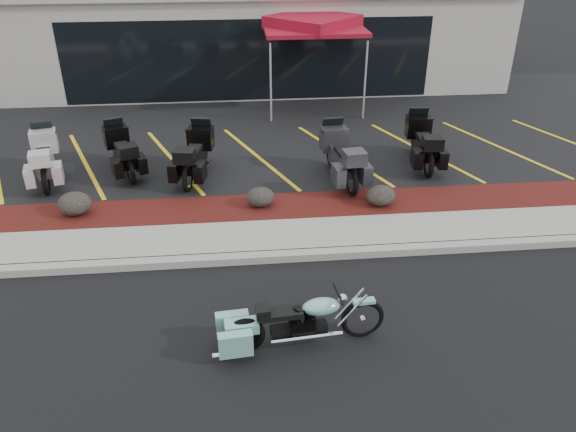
{
  "coord_description": "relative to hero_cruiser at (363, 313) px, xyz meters",
  "views": [
    {
      "loc": [
        -0.56,
        -8.0,
        5.83
      ],
      "look_at": [
        0.35,
        1.2,
        0.77
      ],
      "focal_mm": 35.0,
      "sensor_mm": 36.0,
      "label": 1
    }
  ],
  "objects": [
    {
      "name": "hero_cruiser",
      "position": [
        0.0,
        0.0,
        0.0
      ],
      "size": [
        2.61,
        0.88,
        0.9
      ],
      "primitive_type": null,
      "rotation": [
        0.0,
        0.0,
        0.09
      ],
      "color": "#7CC1AD",
      "rests_on": "ground"
    },
    {
      "name": "touring_grey",
      "position": [
        0.56,
        6.18,
        0.35
      ],
      "size": [
        1.1,
        2.32,
        1.3
      ],
      "primitive_type": null,
      "rotation": [
        0.0,
        0.0,
        1.68
      ],
      "color": "#2B2B30",
      "rests_on": "upper_lot"
    },
    {
      "name": "touring_black_front",
      "position": [
        -4.8,
        7.03,
        0.29
      ],
      "size": [
        1.45,
        2.17,
        1.18
      ],
      "primitive_type": null,
      "rotation": [
        0.0,
        0.0,
        1.93
      ],
      "color": "black",
      "rests_on": "upper_lot"
    },
    {
      "name": "traffic_cone",
      "position": [
        -2.63,
        8.91,
        -0.1
      ],
      "size": [
        0.33,
        0.33,
        0.41
      ],
      "primitive_type": "cone",
      "rotation": [
        0.0,
        0.0,
        -0.07
      ],
      "color": "red",
      "rests_on": "upper_lot"
    },
    {
      "name": "ground",
      "position": [
        -1.23,
        1.39,
        -0.45
      ],
      "size": [
        90.0,
        90.0,
        0.0
      ],
      "primitive_type": "plane",
      "color": "black",
      "rests_on": "ground"
    },
    {
      "name": "touring_black_mid",
      "position": [
        -2.63,
        6.66,
        0.32
      ],
      "size": [
        1.21,
        2.24,
        1.24
      ],
      "primitive_type": null,
      "rotation": [
        0.0,
        0.0,
        1.38
      ],
      "color": "black",
      "rests_on": "upper_lot"
    },
    {
      "name": "popup_canopy",
      "position": [
        0.74,
        11.21,
        2.28
      ],
      "size": [
        4.02,
        4.02,
        2.84
      ],
      "rotation": [
        0.0,
        0.0,
        0.42
      ],
      "color": "silver",
      "rests_on": "upper_lot"
    },
    {
      "name": "boulder_mid",
      "position": [
        -1.32,
        4.23,
        -0.08
      ],
      "size": [
        0.61,
        0.5,
        0.43
      ],
      "primitive_type": "ellipsoid",
      "color": "black",
      "rests_on": "mulch_bed"
    },
    {
      "name": "dealership_building",
      "position": [
        -1.23,
        15.86,
        1.56
      ],
      "size": [
        18.0,
        8.16,
        4.0
      ],
      "color": "#A09C90",
      "rests_on": "ground"
    },
    {
      "name": "boulder_left",
      "position": [
        -5.23,
        4.23,
        -0.04
      ],
      "size": [
        0.7,
        0.58,
        0.5
      ],
      "primitive_type": "ellipsoid",
      "color": "black",
      "rests_on": "mulch_bed"
    },
    {
      "name": "touring_black_rear",
      "position": [
        2.91,
        6.89,
        0.33
      ],
      "size": [
        1.02,
        2.23,
        1.26
      ],
      "primitive_type": null,
      "rotation": [
        0.0,
        0.0,
        1.48
      ],
      "color": "black",
      "rests_on": "upper_lot"
    },
    {
      "name": "touring_white",
      "position": [
        -6.44,
        6.79,
        0.32
      ],
      "size": [
        1.27,
        2.26,
        1.24
      ],
      "primitive_type": null,
      "rotation": [
        0.0,
        0.0,
        1.8
      ],
      "color": "#B8B8B4",
      "rests_on": "upper_lot"
    },
    {
      "name": "upper_lot",
      "position": [
        -1.23,
        9.59,
        -0.38
      ],
      "size": [
        26.0,
        9.6,
        0.15
      ],
      "primitive_type": "cube",
      "color": "black",
      "rests_on": "ground"
    },
    {
      "name": "curb",
      "position": [
        -1.23,
        2.29,
        -0.38
      ],
      "size": [
        24.0,
        0.25,
        0.15
      ],
      "primitive_type": "cube",
      "color": "gray",
      "rests_on": "ground"
    },
    {
      "name": "mulch_bed",
      "position": [
        -1.23,
        4.19,
        -0.37
      ],
      "size": [
        24.0,
        1.2,
        0.16
      ],
      "primitive_type": "cube",
      "color": "black",
      "rests_on": "ground"
    },
    {
      "name": "boulder_right",
      "position": [
        1.28,
        4.02,
        -0.07
      ],
      "size": [
        0.63,
        0.53,
        0.45
      ],
      "primitive_type": "ellipsoid",
      "color": "black",
      "rests_on": "mulch_bed"
    },
    {
      "name": "sidewalk",
      "position": [
        -1.23,
        2.99,
        -0.38
      ],
      "size": [
        24.0,
        1.2,
        0.15
      ],
      "primitive_type": "cube",
      "color": "gray",
      "rests_on": "ground"
    }
  ]
}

